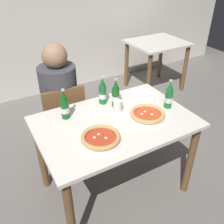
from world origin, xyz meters
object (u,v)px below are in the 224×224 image
(dining_table_background, at_px, (157,52))
(pizza_margherita_near, at_px, (147,114))
(beer_bottle_right, at_px, (116,95))
(paper_cup, at_px, (118,106))
(beer_bottle_center, at_px, (65,106))
(beer_bottle_extra, at_px, (169,96))
(chair_behind_table, at_px, (64,119))
(diner_seated, at_px, (61,107))
(pizza_marinara_far, at_px, (101,138))
(beer_bottle_left, at_px, (103,92))
(napkin_with_cutlery, at_px, (144,95))
(dining_table_main, at_px, (115,132))

(dining_table_background, xyz_separation_m, pizza_margherita_near, (-1.32, -1.53, 0.18))
(beer_bottle_right, height_order, paper_cup, beer_bottle_right)
(beer_bottle_center, xyz_separation_m, beer_bottle_extra, (0.80, -0.27, 0.00))
(chair_behind_table, height_order, paper_cup, chair_behind_table)
(chair_behind_table, distance_m, diner_seated, 0.11)
(beer_bottle_center, bearing_deg, beer_bottle_right, -4.51)
(dining_table_background, relative_size, beer_bottle_center, 3.24)
(pizza_marinara_far, height_order, beer_bottle_right, beer_bottle_right)
(beer_bottle_left, distance_m, paper_cup, 0.19)
(diner_seated, distance_m, beer_bottle_center, 0.52)
(dining_table_background, height_order, paper_cup, paper_cup)
(beer_bottle_center, bearing_deg, paper_cup, -16.37)
(napkin_with_cutlery, bearing_deg, beer_bottle_extra, -78.55)
(chair_behind_table, xyz_separation_m, dining_table_background, (1.79, 0.84, 0.11))
(beer_bottle_extra, bearing_deg, dining_table_background, 53.96)
(pizza_marinara_far, height_order, napkin_with_cutlery, pizza_marinara_far)
(dining_table_main, height_order, beer_bottle_center, beer_bottle_center)
(chair_behind_table, distance_m, beer_bottle_right, 0.65)
(dining_table_main, relative_size, pizza_marinara_far, 4.05)
(beer_bottle_right, bearing_deg, dining_table_background, 40.86)
(beer_bottle_extra, distance_m, paper_cup, 0.43)
(diner_seated, relative_size, paper_cup, 12.73)
(chair_behind_table, relative_size, diner_seated, 0.70)
(pizza_marinara_far, bearing_deg, beer_bottle_center, 105.40)
(dining_table_main, bearing_deg, beer_bottle_left, 81.44)
(beer_bottle_center, relative_size, beer_bottle_right, 1.00)
(pizza_margherita_near, distance_m, paper_cup, 0.25)
(chair_behind_table, height_order, beer_bottle_center, beer_bottle_center)
(chair_behind_table, distance_m, pizza_margherita_near, 0.88)
(napkin_with_cutlery, bearing_deg, dining_table_background, 47.36)
(chair_behind_table, height_order, beer_bottle_extra, beer_bottle_extra)
(beer_bottle_right, bearing_deg, diner_seated, 125.61)
(dining_table_background, height_order, pizza_margherita_near, pizza_margherita_near)
(diner_seated, xyz_separation_m, paper_cup, (0.30, -0.55, 0.21))
(pizza_margherita_near, distance_m, pizza_marinara_far, 0.46)
(beer_bottle_right, relative_size, paper_cup, 2.60)
(paper_cup, bearing_deg, beer_bottle_extra, -21.15)
(beer_bottle_left, distance_m, beer_bottle_right, 0.12)
(dining_table_background, xyz_separation_m, beer_bottle_extra, (-1.08, -1.49, 0.26))
(diner_seated, xyz_separation_m, beer_bottle_extra, (0.70, -0.70, 0.27))
(dining_table_background, bearing_deg, pizza_marinara_far, -137.84)
(chair_behind_table, bearing_deg, beer_bottle_center, 80.18)
(pizza_marinara_far, xyz_separation_m, beer_bottle_left, (0.25, 0.44, 0.08))
(pizza_marinara_far, relative_size, napkin_with_cutlery, 1.31)
(napkin_with_cutlery, bearing_deg, diner_seated, 145.41)
(diner_seated, bearing_deg, pizza_margherita_near, -57.87)
(dining_table_main, distance_m, beer_bottle_center, 0.44)
(dining_table_background, bearing_deg, beer_bottle_extra, -126.04)
(dining_table_background, distance_m, beer_bottle_center, 2.26)
(dining_table_background, bearing_deg, beer_bottle_center, -147.02)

